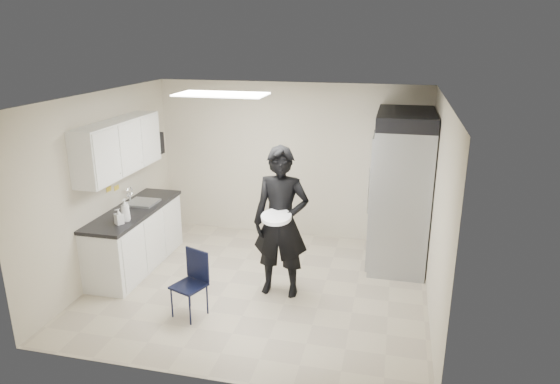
% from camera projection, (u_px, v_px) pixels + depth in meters
% --- Properties ---
extents(floor, '(4.50, 4.50, 0.00)m').
position_uv_depth(floor, '(259.00, 286.00, 6.91)').
color(floor, '#B1A58B').
rests_on(floor, ground).
extents(ceiling, '(4.50, 4.50, 0.00)m').
position_uv_depth(ceiling, '(257.00, 97.00, 6.12)').
color(ceiling, silver).
rests_on(ceiling, back_wall).
extents(back_wall, '(4.50, 0.00, 4.50)m').
position_uv_depth(back_wall, '(290.00, 161.00, 8.37)').
color(back_wall, '#BDB59C').
rests_on(back_wall, floor).
extents(left_wall, '(0.00, 4.00, 4.00)m').
position_uv_depth(left_wall, '(104.00, 186.00, 7.01)').
color(left_wall, '#BDB59C').
rests_on(left_wall, floor).
extents(right_wall, '(0.00, 4.00, 4.00)m').
position_uv_depth(right_wall, '(437.00, 211.00, 6.02)').
color(right_wall, '#BDB59C').
rests_on(right_wall, floor).
extents(ceiling_panel, '(1.20, 0.60, 0.02)m').
position_uv_depth(ceiling_panel, '(221.00, 94.00, 6.63)').
color(ceiling_panel, white).
rests_on(ceiling_panel, ceiling).
extents(lower_counter, '(0.60, 1.90, 0.86)m').
position_uv_depth(lower_counter, '(136.00, 239.00, 7.39)').
color(lower_counter, silver).
rests_on(lower_counter, floor).
extents(countertop, '(0.64, 1.95, 0.05)m').
position_uv_depth(countertop, '(133.00, 210.00, 7.25)').
color(countertop, black).
rests_on(countertop, lower_counter).
extents(sink, '(0.42, 0.40, 0.14)m').
position_uv_depth(sink, '(143.00, 206.00, 7.48)').
color(sink, gray).
rests_on(sink, countertop).
extents(faucet, '(0.02, 0.02, 0.24)m').
position_uv_depth(faucet, '(130.00, 196.00, 7.48)').
color(faucet, silver).
rests_on(faucet, countertop).
extents(upper_cabinets, '(0.35, 1.80, 0.75)m').
position_uv_depth(upper_cabinets, '(119.00, 147.00, 6.99)').
color(upper_cabinets, silver).
rests_on(upper_cabinets, left_wall).
extents(towel_dispenser, '(0.22, 0.30, 0.35)m').
position_uv_depth(towel_dispenser, '(154.00, 144.00, 8.14)').
color(towel_dispenser, black).
rests_on(towel_dispenser, left_wall).
extents(notice_sticker_left, '(0.00, 0.12, 0.07)m').
position_uv_depth(notice_sticker_left, '(109.00, 189.00, 7.12)').
color(notice_sticker_left, yellow).
rests_on(notice_sticker_left, left_wall).
extents(notice_sticker_right, '(0.00, 0.12, 0.07)m').
position_uv_depth(notice_sticker_right, '(117.00, 188.00, 7.32)').
color(notice_sticker_right, yellow).
rests_on(notice_sticker_right, left_wall).
extents(commercial_fridge, '(0.80, 1.35, 2.10)m').
position_uv_depth(commercial_fridge, '(401.00, 196.00, 7.37)').
color(commercial_fridge, gray).
rests_on(commercial_fridge, floor).
extents(fridge_compressor, '(0.80, 1.35, 0.20)m').
position_uv_depth(fridge_compressor, '(407.00, 118.00, 7.02)').
color(fridge_compressor, black).
rests_on(fridge_compressor, commercial_fridge).
extents(folding_chair, '(0.46, 0.46, 0.80)m').
position_uv_depth(folding_chair, '(189.00, 286.00, 6.08)').
color(folding_chair, black).
rests_on(folding_chair, floor).
extents(man_tuxedo, '(0.74, 0.50, 2.01)m').
position_uv_depth(man_tuxedo, '(281.00, 223.00, 6.46)').
color(man_tuxedo, black).
rests_on(man_tuxedo, floor).
extents(bucket_lid, '(0.38, 0.38, 0.05)m').
position_uv_depth(bucket_lid, '(276.00, 217.00, 6.18)').
color(bucket_lid, white).
rests_on(bucket_lid, man_tuxedo).
extents(soap_bottle_a, '(0.13, 0.13, 0.32)m').
position_uv_depth(soap_bottle_a, '(125.00, 210.00, 6.72)').
color(soap_bottle_a, white).
rests_on(soap_bottle_a, countertop).
extents(soap_bottle_b, '(0.13, 0.13, 0.21)m').
position_uv_depth(soap_bottle_b, '(119.00, 216.00, 6.64)').
color(soap_bottle_b, '#AFB2BC').
rests_on(soap_bottle_b, countertop).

